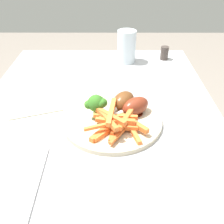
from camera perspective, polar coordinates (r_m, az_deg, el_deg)
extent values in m
cube|color=#B7B7BC|center=(0.70, -3.17, -1.68)|extent=(0.94, 0.66, 0.03)
cylinder|color=gray|center=(1.28, -13.91, -3.83)|extent=(0.06, 0.06, 0.68)
cylinder|color=gray|center=(1.27, 10.57, -3.91)|extent=(0.06, 0.06, 0.68)
cylinder|color=beige|center=(0.66, 0.00, -1.86)|extent=(0.25, 0.25, 0.01)
cylinder|color=#84AB51|center=(0.66, -3.38, -0.25)|extent=(0.02, 0.02, 0.03)
sphere|color=#346D22|center=(0.64, -3.47, 1.92)|extent=(0.04, 0.04, 0.04)
sphere|color=#346D22|center=(0.63, -2.14, 1.93)|extent=(0.02, 0.02, 0.02)
sphere|color=#346D22|center=(0.63, -2.54, 1.66)|extent=(0.02, 0.02, 0.02)
sphere|color=#346D22|center=(0.64, -2.03, 2.01)|extent=(0.02, 0.02, 0.02)
sphere|color=#346D22|center=(0.65, -2.71, 2.57)|extent=(0.02, 0.02, 0.02)
sphere|color=#346D22|center=(0.65, -3.11, 3.21)|extent=(0.01, 0.01, 0.01)
sphere|color=#346D22|center=(0.64, -5.06, 1.61)|extent=(0.02, 0.02, 0.02)
cube|color=orange|center=(0.62, 0.77, -3.58)|extent=(0.10, 0.03, 0.01)
cube|color=orange|center=(0.60, -1.30, -1.29)|extent=(0.09, 0.06, 0.01)
cube|color=orange|center=(0.60, 1.60, -4.78)|extent=(0.07, 0.05, 0.01)
cube|color=orange|center=(0.60, -1.94, -4.72)|extent=(0.05, 0.05, 0.01)
cube|color=orange|center=(0.62, -1.60, -3.79)|extent=(0.09, 0.07, 0.01)
cube|color=orange|center=(0.61, 0.85, -2.76)|extent=(0.07, 0.03, 0.01)
cube|color=orange|center=(0.61, 2.28, -3.31)|extent=(0.02, 0.07, 0.01)
cube|color=orange|center=(0.62, 2.93, -1.60)|extent=(0.08, 0.04, 0.01)
cube|color=orange|center=(0.62, 4.47, -4.10)|extent=(0.09, 0.04, 0.01)
cube|color=orange|center=(0.62, 4.38, -2.19)|extent=(0.08, 0.07, 0.01)
cube|color=orange|center=(0.64, -0.11, -1.45)|extent=(0.05, 0.09, 0.01)
cube|color=orange|center=(0.62, -0.14, 0.10)|extent=(0.11, 0.02, 0.01)
cube|color=orange|center=(0.63, 0.74, -0.95)|extent=(0.02, 0.11, 0.01)
cube|color=orange|center=(0.61, 1.05, -1.86)|extent=(0.02, 0.09, 0.01)
cube|color=orange|center=(0.59, -3.00, -3.14)|extent=(0.03, 0.06, 0.01)
cube|color=orange|center=(0.61, -0.35, -0.89)|extent=(0.07, 0.07, 0.01)
cube|color=orange|center=(0.60, -0.77, -1.91)|extent=(0.02, 0.06, 0.01)
cylinder|color=#4B2411|center=(0.70, 2.49, 0.61)|extent=(0.05, 0.05, 0.00)
ellipsoid|color=brown|center=(0.68, 2.54, 2.32)|extent=(0.09, 0.08, 0.05)
cylinder|color=beige|center=(0.64, -0.24, -0.21)|extent=(0.04, 0.03, 0.01)
sphere|color=silver|center=(0.63, -1.27, -1.08)|extent=(0.02, 0.02, 0.02)
cylinder|color=#571C10|center=(0.68, 5.02, -0.26)|extent=(0.04, 0.04, 0.00)
ellipsoid|color=maroon|center=(0.67, 5.11, 1.29)|extent=(0.08, 0.09, 0.05)
cylinder|color=beige|center=(0.64, 1.04, -0.54)|extent=(0.03, 0.03, 0.01)
sphere|color=silver|center=(0.63, -0.17, -1.03)|extent=(0.02, 0.02, 0.02)
cube|color=silver|center=(0.54, -16.06, -14.32)|extent=(0.19, 0.01, 0.00)
cylinder|color=silver|center=(0.99, 3.19, 13.99)|extent=(0.07, 0.07, 0.12)
cube|color=beige|center=(0.79, -16.62, 2.67)|extent=(0.21, 0.19, 0.00)
cylinder|color=#423833|center=(1.04, 11.31, 12.43)|extent=(0.03, 0.03, 0.05)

